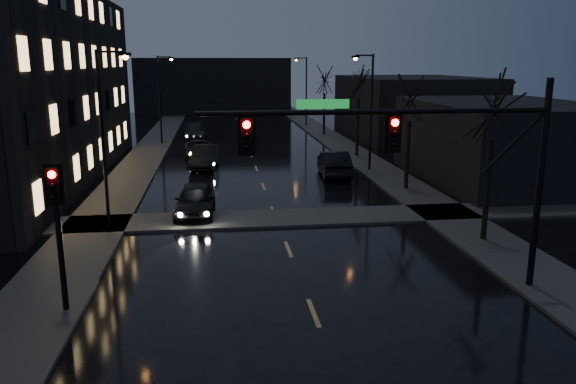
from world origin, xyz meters
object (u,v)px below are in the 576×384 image
object	(u,v)px
oncoming_car_d	(194,132)
oncoming_car_a	(195,200)
oncoming_car_b	(205,157)
oncoming_car_c	(199,149)
lead_car	(334,164)

from	to	relation	value
oncoming_car_d	oncoming_car_a	bearing A→B (deg)	-92.90
oncoming_car_b	oncoming_car_d	bearing A→B (deg)	100.28
oncoming_car_c	oncoming_car_d	bearing A→B (deg)	90.19
oncoming_car_d	lead_car	world-z (taller)	lead_car
oncoming_car_b	oncoming_car_d	distance (m)	15.17
oncoming_car_b	lead_car	bearing A→B (deg)	-20.23
oncoming_car_a	oncoming_car_b	size ratio (longest dim) A/B	0.95
oncoming_car_c	oncoming_car_d	xyz separation A→B (m)	(-0.76, 10.54, 0.08)
oncoming_car_a	oncoming_car_d	xyz separation A→B (m)	(-0.98, 28.12, -0.03)
oncoming_car_d	lead_car	xyz separation A→B (m)	(9.88, -19.29, 0.08)
oncoming_car_d	lead_car	size ratio (longest dim) A/B	1.03
oncoming_car_a	lead_car	world-z (taller)	lead_car
oncoming_car_c	oncoming_car_d	world-z (taller)	oncoming_car_d
oncoming_car_a	oncoming_car_d	world-z (taller)	oncoming_car_a
oncoming_car_d	oncoming_car_c	bearing A→B (deg)	-90.79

